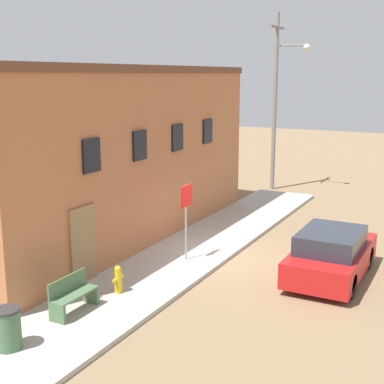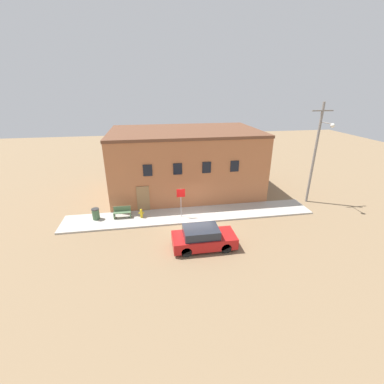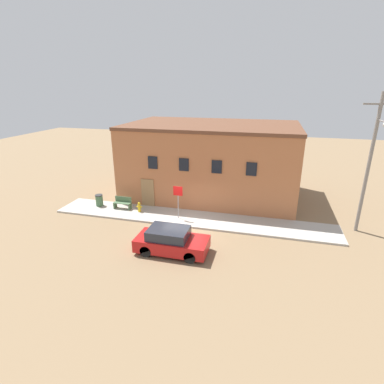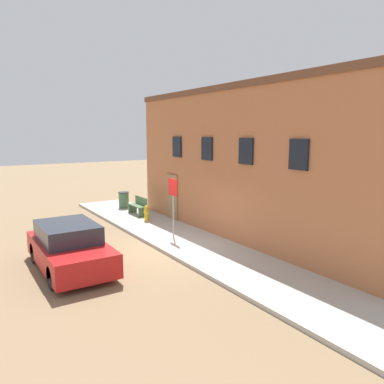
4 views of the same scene
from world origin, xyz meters
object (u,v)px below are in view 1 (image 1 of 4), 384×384
object	(u,v)px
stop_sign	(186,208)
parked_car	(331,255)
utility_pole	(278,95)
bench	(73,295)
trash_bin	(8,329)
fire_hydrant	(118,279)

from	to	relation	value
stop_sign	parked_car	xyz separation A→B (m)	(0.87, -4.13, -1.04)
parked_car	utility_pole	bearing A→B (deg)	26.78
stop_sign	parked_car	size ratio (longest dim) A/B	0.58
utility_pole	bench	bearing A→B (deg)	-177.95
bench	parked_car	size ratio (longest dim) A/B	0.33
utility_pole	parked_car	size ratio (longest dim) A/B	2.13
trash_bin	utility_pole	size ratio (longest dim) A/B	0.10
bench	trash_bin	size ratio (longest dim) A/B	1.49
stop_sign	utility_pole	distance (m)	11.80
bench	stop_sign	bearing A→B (deg)	-7.74
trash_bin	stop_sign	bearing A→B (deg)	-5.72
parked_car	stop_sign	bearing A→B (deg)	101.89
bench	utility_pole	bearing A→B (deg)	2.05
bench	utility_pole	world-z (taller)	utility_pole
bench	fire_hydrant	bearing A→B (deg)	-10.70
bench	utility_pole	xyz separation A→B (m)	(15.84, 0.57, 4.08)
bench	utility_pole	size ratio (longest dim) A/B	0.15
stop_sign	utility_pole	world-z (taller)	utility_pole
stop_sign	parked_car	distance (m)	4.35
fire_hydrant	utility_pole	size ratio (longest dim) A/B	0.09
trash_bin	fire_hydrant	bearing A→B (deg)	-5.18
fire_hydrant	stop_sign	world-z (taller)	stop_sign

